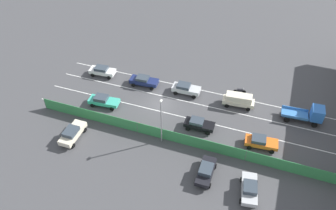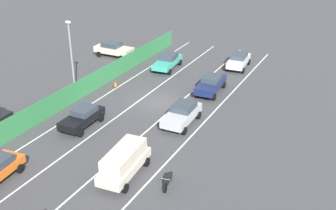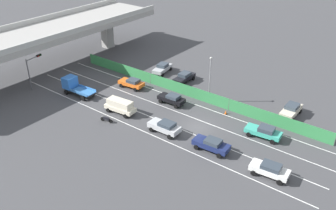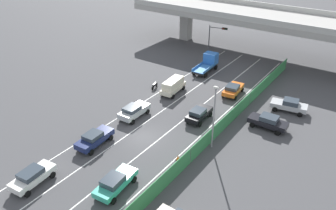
{
  "view_description": "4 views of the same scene",
  "coord_description": "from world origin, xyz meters",
  "px_view_note": "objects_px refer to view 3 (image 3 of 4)",
  "views": [
    {
      "loc": [
        36.97,
        14.4,
        34.43
      ],
      "look_at": [
        2.52,
        2.05,
        2.35
      ],
      "focal_mm": 36.51,
      "sensor_mm": 36.0,
      "label": 1
    },
    {
      "loc": [
        -16.74,
        30.51,
        16.37
      ],
      "look_at": [
        -2.19,
        2.38,
        1.19
      ],
      "focal_mm": 44.87,
      "sensor_mm": 36.0,
      "label": 2
    },
    {
      "loc": [
        -35.61,
        -22.4,
        26.48
      ],
      "look_at": [
        -0.81,
        4.49,
        2.35
      ],
      "focal_mm": 38.72,
      "sensor_mm": 36.0,
      "label": 3
    },
    {
      "loc": [
        20.43,
        -24.22,
        21.69
      ],
      "look_at": [
        0.06,
        4.84,
        2.01
      ],
      "focal_mm": 35.68,
      "sensor_mm": 36.0,
      "label": 4
    }
  ],
  "objects_px": {
    "car_van_cream": "(120,106)",
    "parked_sedan_cream": "(291,110)",
    "traffic_cone": "(226,112)",
    "parked_sedan_dark": "(184,77)",
    "car_sedan_navy": "(211,144)",
    "car_taxi_orange": "(132,83)",
    "flatbed_truck_blue": "(74,86)",
    "car_sedan_white": "(270,169)",
    "traffic_light": "(33,66)",
    "parked_wagon_silver": "(162,68)",
    "car_sedan_silver": "(165,126)",
    "car_sedan_black": "(172,99)",
    "street_lamp": "(210,75)",
    "motorcycle": "(106,119)",
    "car_taxi_teal": "(264,131)"
  },
  "relations": [
    {
      "from": "parked_sedan_cream",
      "to": "traffic_cone",
      "type": "height_order",
      "value": "parked_sedan_cream"
    },
    {
      "from": "car_sedan_navy",
      "to": "traffic_cone",
      "type": "relative_size",
      "value": 7.69
    },
    {
      "from": "traffic_light",
      "to": "parked_sedan_cream",
      "type": "bearing_deg",
      "value": -65.53
    },
    {
      "from": "parked_sedan_cream",
      "to": "traffic_cone",
      "type": "distance_m",
      "value": 9.31
    },
    {
      "from": "flatbed_truck_blue",
      "to": "parked_wagon_silver",
      "type": "distance_m",
      "value": 16.36
    },
    {
      "from": "car_sedan_white",
      "to": "traffic_cone",
      "type": "height_order",
      "value": "car_sedan_white"
    },
    {
      "from": "motorcycle",
      "to": "car_van_cream",
      "type": "bearing_deg",
      "value": 5.85
    },
    {
      "from": "car_sedan_silver",
      "to": "car_taxi_teal",
      "type": "bearing_deg",
      "value": -57.4
    },
    {
      "from": "car_sedan_white",
      "to": "parked_sedan_dark",
      "type": "bearing_deg",
      "value": 56.57
    },
    {
      "from": "parked_sedan_cream",
      "to": "car_taxi_orange",
      "type": "bearing_deg",
      "value": 106.3
    },
    {
      "from": "car_sedan_white",
      "to": "motorcycle",
      "type": "height_order",
      "value": "car_sedan_white"
    },
    {
      "from": "motorcycle",
      "to": "traffic_light",
      "type": "height_order",
      "value": "traffic_light"
    },
    {
      "from": "car_taxi_orange",
      "to": "flatbed_truck_blue",
      "type": "xyz_separation_m",
      "value": [
        -7.23,
        5.87,
        0.5
      ]
    },
    {
      "from": "car_taxi_teal",
      "to": "parked_sedan_dark",
      "type": "relative_size",
      "value": 1.05
    },
    {
      "from": "parked_wagon_silver",
      "to": "parked_sedan_dark",
      "type": "bearing_deg",
      "value": -98.29
    },
    {
      "from": "parked_sedan_cream",
      "to": "traffic_light",
      "type": "bearing_deg",
      "value": 114.47
    },
    {
      "from": "car_sedan_navy",
      "to": "car_taxi_teal",
      "type": "xyz_separation_m",
      "value": [
        6.65,
        -3.86,
        -0.01
      ]
    },
    {
      "from": "car_sedan_white",
      "to": "car_sedan_navy",
      "type": "height_order",
      "value": "car_sedan_navy"
    },
    {
      "from": "car_sedan_white",
      "to": "parked_sedan_cream",
      "type": "xyz_separation_m",
      "value": [
        14.42,
        3.12,
        0.05
      ]
    },
    {
      "from": "parked_sedan_dark",
      "to": "traffic_cone",
      "type": "distance_m",
      "value": 12.42
    },
    {
      "from": "flatbed_truck_blue",
      "to": "traffic_light",
      "type": "relative_size",
      "value": 1.06
    },
    {
      "from": "car_sedan_black",
      "to": "parked_sedan_dark",
      "type": "distance_m",
      "value": 8.24
    },
    {
      "from": "car_van_cream",
      "to": "motorcycle",
      "type": "distance_m",
      "value": 3.18
    },
    {
      "from": "parked_sedan_dark",
      "to": "flatbed_truck_blue",
      "type": "bearing_deg",
      "value": 141.47
    },
    {
      "from": "traffic_cone",
      "to": "parked_sedan_dark",
      "type": "bearing_deg",
      "value": 64.39
    },
    {
      "from": "car_taxi_orange",
      "to": "car_taxi_teal",
      "type": "relative_size",
      "value": 0.93
    },
    {
      "from": "car_sedan_silver",
      "to": "motorcycle",
      "type": "relative_size",
      "value": 2.32
    },
    {
      "from": "car_taxi_orange",
      "to": "car_sedan_navy",
      "type": "xyz_separation_m",
      "value": [
        -7.11,
        -19.84,
        0.03
      ]
    },
    {
      "from": "flatbed_truck_blue",
      "to": "traffic_light",
      "type": "xyz_separation_m",
      "value": [
        -2.47,
        6.7,
        2.47
      ]
    },
    {
      "from": "car_sedan_white",
      "to": "street_lamp",
      "type": "height_order",
      "value": "street_lamp"
    },
    {
      "from": "car_van_cream",
      "to": "traffic_cone",
      "type": "distance_m",
      "value": 15.37
    },
    {
      "from": "flatbed_truck_blue",
      "to": "motorcycle",
      "type": "height_order",
      "value": "flatbed_truck_blue"
    },
    {
      "from": "car_sedan_navy",
      "to": "parked_sedan_dark",
      "type": "xyz_separation_m",
      "value": [
        14.29,
        14.24,
        0.01
      ]
    },
    {
      "from": "parked_sedan_cream",
      "to": "street_lamp",
      "type": "relative_size",
      "value": 0.63
    },
    {
      "from": "car_sedan_white",
      "to": "flatbed_truck_blue",
      "type": "bearing_deg",
      "value": 89.89
    },
    {
      "from": "motorcycle",
      "to": "street_lamp",
      "type": "bearing_deg",
      "value": -30.13
    },
    {
      "from": "car_taxi_teal",
      "to": "traffic_light",
      "type": "bearing_deg",
      "value": 104.29
    },
    {
      "from": "car_van_cream",
      "to": "flatbed_truck_blue",
      "type": "height_order",
      "value": "flatbed_truck_blue"
    },
    {
      "from": "car_sedan_navy",
      "to": "traffic_cone",
      "type": "bearing_deg",
      "value": 18.89
    },
    {
      "from": "car_sedan_silver",
      "to": "car_sedan_black",
      "type": "bearing_deg",
      "value": 30.62
    },
    {
      "from": "car_sedan_white",
      "to": "flatbed_truck_blue",
      "type": "height_order",
      "value": "flatbed_truck_blue"
    },
    {
      "from": "car_van_cream",
      "to": "car_sedan_black",
      "type": "bearing_deg",
      "value": -32.28
    },
    {
      "from": "car_taxi_orange",
      "to": "traffic_light",
      "type": "distance_m",
      "value": 16.15
    },
    {
      "from": "car_van_cream",
      "to": "parked_sedan_cream",
      "type": "relative_size",
      "value": 1.05
    },
    {
      "from": "car_sedan_navy",
      "to": "motorcycle",
      "type": "distance_m",
      "value": 15.47
    },
    {
      "from": "car_van_cream",
      "to": "traffic_cone",
      "type": "bearing_deg",
      "value": -53.83
    },
    {
      "from": "car_van_cream",
      "to": "car_taxi_teal",
      "type": "height_order",
      "value": "car_van_cream"
    },
    {
      "from": "car_sedan_navy",
      "to": "traffic_light",
      "type": "relative_size",
      "value": 0.87
    },
    {
      "from": "car_taxi_orange",
      "to": "car_taxi_teal",
      "type": "xyz_separation_m",
      "value": [
        -0.46,
        -23.7,
        0.02
      ]
    },
    {
      "from": "car_sedan_silver",
      "to": "flatbed_truck_blue",
      "type": "height_order",
      "value": "flatbed_truck_blue"
    }
  ]
}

